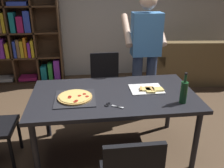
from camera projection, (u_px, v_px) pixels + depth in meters
ground_plane at (114, 150)px, 2.87m from camera, size 12.00×12.00×0.00m
back_wall at (97, 6)px, 4.68m from camera, size 6.40×0.10×2.80m
dining_table at (114, 100)px, 2.60m from camera, size 1.76×0.96×0.75m
chair_far_side at (105, 80)px, 3.54m from camera, size 0.42×0.42×0.90m
couch at (195, 66)px, 4.77m from camera, size 1.78×1.01×0.85m
bookshelf at (22, 36)px, 4.52m from camera, size 1.40×0.35×1.95m
person_serving_pizza at (145, 51)px, 3.21m from camera, size 0.55×0.54×1.75m
pepperoni_pizza_on_tray at (75, 97)px, 2.45m from camera, size 0.41×0.41×0.04m
pizza_slices_on_towel at (148, 89)px, 2.65m from camera, size 0.36×0.28×0.03m
wine_bottle at (184, 92)px, 2.34m from camera, size 0.07×0.07×0.32m
kitchen_scissors at (111, 105)px, 2.32m from camera, size 0.19×0.15×0.01m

